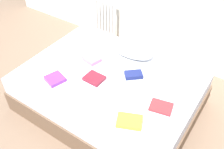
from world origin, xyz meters
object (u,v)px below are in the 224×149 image
(textbook_purple, at_px, (55,79))
(radiator, at_px, (105,18))
(textbook_maroon, at_px, (94,78))
(textbook_navy, at_px, (134,75))
(textbook_pink, at_px, (92,59))
(textbook_red, at_px, (161,107))
(bed, at_px, (110,91))
(pillow, at_px, (132,50))
(textbook_yellow, at_px, (129,121))

(textbook_purple, bearing_deg, radiator, 123.60)
(textbook_maroon, xyz_separation_m, textbook_navy, (0.33, 0.29, 0.00))
(textbook_purple, height_order, textbook_pink, textbook_pink)
(textbook_navy, bearing_deg, textbook_red, -70.55)
(bed, bearing_deg, textbook_pink, 161.95)
(pillow, xyz_separation_m, textbook_maroon, (-0.10, -0.66, -0.04))
(textbook_purple, distance_m, textbook_navy, 0.88)
(textbook_purple, bearing_deg, pillow, 81.55)
(pillow, bearing_deg, radiator, 142.38)
(textbook_purple, height_order, textbook_navy, textbook_navy)
(bed, height_order, radiator, radiator)
(textbook_red, relative_size, textbook_navy, 1.12)
(textbook_maroon, relative_size, textbook_navy, 1.07)
(textbook_yellow, bearing_deg, pillow, 95.79)
(radiator, xyz_separation_m, pillow, (0.90, -0.70, 0.15))
(textbook_red, xyz_separation_m, textbook_yellow, (-0.17, -0.33, 0.01))
(textbook_navy, bearing_deg, bed, 169.64)
(bed, xyz_separation_m, textbook_maroon, (-0.10, -0.15, 0.27))
(bed, height_order, textbook_pink, textbook_pink)
(bed, xyz_separation_m, pillow, (-0.01, 0.50, 0.31))
(textbook_yellow, distance_m, textbook_pink, 1.03)
(textbook_navy, bearing_deg, textbook_pink, 141.41)
(textbook_red, distance_m, textbook_navy, 0.53)
(pillow, xyz_separation_m, textbook_yellow, (0.54, -0.95, -0.04))
(textbook_yellow, relative_size, textbook_navy, 1.21)
(textbook_maroon, bearing_deg, pillow, 82.85)
(textbook_red, bearing_deg, textbook_pink, 155.74)
(textbook_maroon, distance_m, textbook_navy, 0.44)
(textbook_maroon, bearing_deg, radiator, 122.03)
(bed, height_order, pillow, pillow)
(textbook_pink, bearing_deg, radiator, 131.99)
(textbook_red, distance_m, textbook_purple, 1.19)
(radiator, relative_size, textbook_maroon, 2.88)
(pillow, bearing_deg, bed, -89.34)
(pillow, relative_size, textbook_maroon, 2.70)
(radiator, bearing_deg, textbook_pink, -62.29)
(bed, height_order, textbook_red, textbook_red)
(radiator, bearing_deg, textbook_purple, -74.26)
(radiator, height_order, textbook_pink, radiator)
(bed, xyz_separation_m, textbook_navy, (0.23, 0.14, 0.28))
(textbook_yellow, bearing_deg, bed, 116.34)
(pillow, relative_size, textbook_yellow, 2.39)
(textbook_yellow, relative_size, textbook_purple, 1.24)
(bed, height_order, textbook_maroon, textbook_maroon)
(bed, xyz_separation_m, radiator, (-0.91, 1.20, 0.17))
(textbook_red, xyz_separation_m, textbook_pink, (-1.03, 0.22, 0.01))
(textbook_navy, bearing_deg, textbook_maroon, 179.38)
(bed, bearing_deg, textbook_maroon, -124.17)
(radiator, distance_m, textbook_maroon, 1.58)
(radiator, distance_m, textbook_pink, 1.24)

